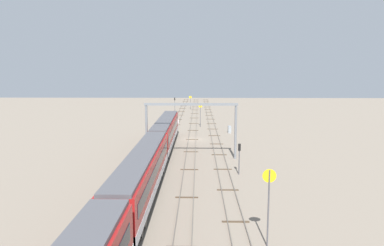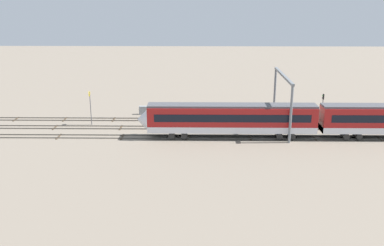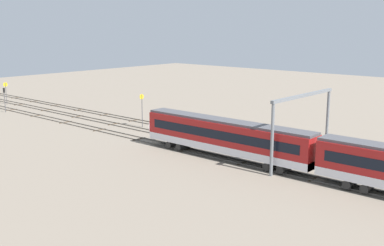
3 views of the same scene
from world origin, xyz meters
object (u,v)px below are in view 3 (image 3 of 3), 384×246
overhead_gantry (303,114)px  speed_sign_near_foreground (142,106)px  speed_sign_far_trackside (6,90)px  relay_cabinet (202,123)px  signal_light_trackside_approach (4,96)px

overhead_gantry → speed_sign_near_foreground: size_ratio=2.56×
overhead_gantry → speed_sign_far_trackside: size_ratio=2.98×
speed_sign_far_trackside → relay_cabinet: (-46.04, -9.47, -2.33)m
signal_light_trackside_approach → relay_cabinet: signal_light_trackside_approach is taller
overhead_gantry → relay_cabinet: 24.05m
overhead_gantry → speed_sign_far_trackside: (68.17, 1.69, -3.01)m
overhead_gantry → relay_cabinet: size_ratio=8.93×
speed_sign_far_trackside → relay_cabinet: size_ratio=2.99×
speed_sign_far_trackside → relay_cabinet: bearing=-168.4°
signal_light_trackside_approach → speed_sign_far_trackside: bearing=-29.0°
speed_sign_near_foreground → relay_cabinet: size_ratio=3.49×
signal_light_trackside_approach → overhead_gantry: bearing=-173.8°
speed_sign_far_trackside → speed_sign_near_foreground: bearing=-175.2°
speed_sign_near_foreground → speed_sign_far_trackside: bearing=4.8°
speed_sign_far_trackside → signal_light_trackside_approach: 9.94m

